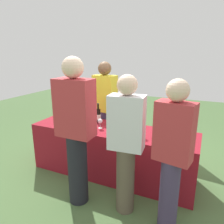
% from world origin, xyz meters
% --- Properties ---
extents(ground_plane, '(12.00, 12.00, 0.00)m').
position_xyz_m(ground_plane, '(0.00, 0.00, 0.00)').
color(ground_plane, '#476638').
extents(tasting_table, '(2.40, 0.68, 0.73)m').
position_xyz_m(tasting_table, '(0.00, 0.00, 0.36)').
color(tasting_table, maroon).
rests_on(tasting_table, ground_plane).
extents(wine_bottle_0, '(0.08, 0.08, 0.30)m').
position_xyz_m(wine_bottle_0, '(-0.78, 0.11, 0.84)').
color(wine_bottle_0, black).
rests_on(wine_bottle_0, tasting_table).
extents(wine_bottle_1, '(0.08, 0.08, 0.33)m').
position_xyz_m(wine_bottle_1, '(-0.45, 0.07, 0.85)').
color(wine_bottle_1, black).
rests_on(wine_bottle_1, tasting_table).
extents(wine_bottle_2, '(0.07, 0.07, 0.31)m').
position_xyz_m(wine_bottle_2, '(-0.30, 0.15, 0.84)').
color(wine_bottle_2, black).
rests_on(wine_bottle_2, tasting_table).
extents(wine_bottle_3, '(0.07, 0.07, 0.31)m').
position_xyz_m(wine_bottle_3, '(-0.12, 0.14, 0.84)').
color(wine_bottle_3, black).
rests_on(wine_bottle_3, tasting_table).
extents(wine_bottle_4, '(0.07, 0.07, 0.33)m').
position_xyz_m(wine_bottle_4, '(0.27, 0.06, 0.85)').
color(wine_bottle_4, black).
rests_on(wine_bottle_4, tasting_table).
extents(wine_bottle_5, '(0.07, 0.07, 0.31)m').
position_xyz_m(wine_bottle_5, '(0.86, 0.10, 0.84)').
color(wine_bottle_5, black).
rests_on(wine_bottle_5, tasting_table).
extents(wine_glass_0, '(0.07, 0.07, 0.14)m').
position_xyz_m(wine_glass_0, '(-0.66, -0.15, 0.82)').
color(wine_glass_0, silver).
rests_on(wine_glass_0, tasting_table).
extents(wine_glass_1, '(0.06, 0.06, 0.14)m').
position_xyz_m(wine_glass_1, '(-0.30, -0.07, 0.83)').
color(wine_glass_1, silver).
rests_on(wine_glass_1, tasting_table).
extents(wine_glass_2, '(0.07, 0.07, 0.15)m').
position_xyz_m(wine_glass_2, '(-0.16, -0.06, 0.83)').
color(wine_glass_2, silver).
rests_on(wine_glass_2, tasting_table).
extents(wine_glass_3, '(0.07, 0.07, 0.15)m').
position_xyz_m(wine_glass_3, '(0.32, -0.17, 0.83)').
color(wine_glass_3, silver).
rests_on(wine_glass_3, tasting_table).
extents(wine_glass_4, '(0.07, 0.07, 0.15)m').
position_xyz_m(wine_glass_4, '(0.49, -0.14, 0.83)').
color(wine_glass_4, silver).
rests_on(wine_glass_4, tasting_table).
extents(wine_glass_5, '(0.06, 0.06, 0.13)m').
position_xyz_m(wine_glass_5, '(0.81, -0.17, 0.82)').
color(wine_glass_5, silver).
rests_on(wine_glass_5, tasting_table).
extents(server_pouring, '(0.41, 0.26, 1.65)m').
position_xyz_m(server_pouring, '(-0.37, 0.53, 0.90)').
color(server_pouring, '#3F3351').
rests_on(server_pouring, ground_plane).
extents(guest_0, '(0.43, 0.24, 1.76)m').
position_xyz_m(guest_0, '(-0.12, -0.73, 0.95)').
color(guest_0, black).
rests_on(guest_0, ground_plane).
extents(guest_1, '(0.39, 0.24, 1.59)m').
position_xyz_m(guest_1, '(0.46, -0.64, 0.86)').
color(guest_1, brown).
rests_on(guest_1, ground_plane).
extents(guest_2, '(0.39, 0.26, 1.57)m').
position_xyz_m(guest_2, '(0.95, -0.69, 0.86)').
color(guest_2, '#3F3351').
rests_on(guest_2, ground_plane).
extents(menu_board, '(0.46, 0.07, 0.89)m').
position_xyz_m(menu_board, '(0.85, 1.00, 0.45)').
color(menu_board, white).
rests_on(menu_board, ground_plane).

